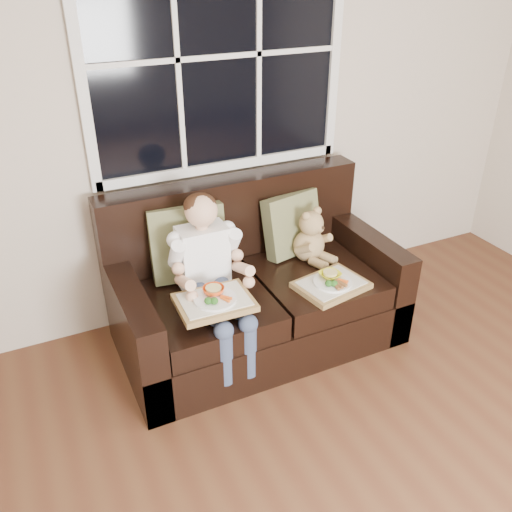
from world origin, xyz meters
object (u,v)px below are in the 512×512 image
loveseat (254,293)px  teddy_bear (310,239)px  tray_left (214,300)px  child (210,266)px  tray_right (331,284)px

loveseat → teddy_bear: bearing=1.3°
loveseat → teddy_bear: (0.40, 0.01, 0.28)m
tray_left → child: bearing=76.3°
loveseat → tray_right: size_ratio=3.85×
loveseat → tray_left: loveseat is taller
tray_left → tray_right: bearing=2.2°
child → tray_right: child is taller
teddy_bear → loveseat: bearing=160.1°
teddy_bear → tray_left: (-0.79, -0.35, -0.02)m
loveseat → tray_right: loveseat is taller
loveseat → child: bearing=-159.5°
loveseat → tray_right: bearing=-44.7°
loveseat → tray_left: 0.58m
child → tray_left: size_ratio=2.24×
child → tray_left: child is taller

